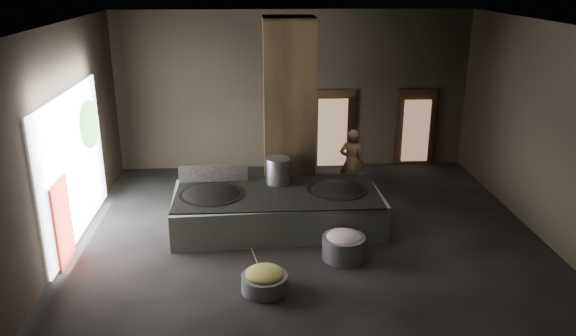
{
  "coord_description": "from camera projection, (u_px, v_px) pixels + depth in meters",
  "views": [
    {
      "loc": [
        -1.14,
        -11.25,
        5.45
      ],
      "look_at": [
        -0.39,
        0.73,
        1.25
      ],
      "focal_mm": 35.0,
      "sensor_mm": 36.0,
      "label": 1
    }
  ],
  "objects": [
    {
      "name": "doorway_far",
      "position": [
        415.0,
        128.0,
        16.5
      ],
      "size": [
        1.18,
        0.08,
        2.38
      ],
      "primitive_type": "cube",
      "color": "black",
      "rests_on": "ground"
    },
    {
      "name": "cook",
      "position": [
        352.0,
        162.0,
        14.35
      ],
      "size": [
        0.68,
        0.49,
        1.71
      ],
      "primitive_type": "imported",
      "rotation": [
        0.0,
        0.0,
        2.99
      ],
      "color": "#94744B",
      "rests_on": "ground"
    },
    {
      "name": "meat_basin",
      "position": [
        344.0,
        247.0,
        11.23
      ],
      "size": [
        1.03,
        1.03,
        0.47
      ],
      "primitive_type": "cylinder",
      "rotation": [
        0.0,
        0.0,
        0.22
      ],
      "color": "gray",
      "rests_on": "ground"
    },
    {
      "name": "veg_fill",
      "position": [
        264.0,
        273.0,
        10.04
      ],
      "size": [
        0.69,
        0.69,
        0.21
      ],
      "primitive_type": "ellipsoid",
      "color": "#8EAA52",
      "rests_on": "veg_basin"
    },
    {
      "name": "left_opening",
      "position": [
        74.0,
        165.0,
        11.83
      ],
      "size": [
        0.04,
        4.2,
        3.1
      ],
      "primitive_type": "cube",
      "color": "white",
      "rests_on": "ground"
    },
    {
      "name": "right_wall",
      "position": [
        543.0,
        130.0,
        12.02
      ],
      "size": [
        0.1,
        9.0,
        4.5
      ],
      "primitive_type": "cube",
      "color": "black",
      "rests_on": "ground"
    },
    {
      "name": "pillar",
      "position": [
        289.0,
        113.0,
        13.49
      ],
      "size": [
        1.2,
        1.2,
        4.5
      ],
      "primitive_type": "cube",
      "color": "black",
      "rests_on": "ground"
    },
    {
      "name": "doorway_far_glow",
      "position": [
        416.0,
        131.0,
        16.43
      ],
      "size": [
        0.78,
        0.04,
        1.85
      ],
      "primitive_type": "cube",
      "color": "#8C6647",
      "rests_on": "ground"
    },
    {
      "name": "doorway_near_glow",
      "position": [
        332.0,
        133.0,
        16.24
      ],
      "size": [
        0.84,
        0.04,
        2.0
      ],
      "primitive_type": "cube",
      "color": "#8C6647",
      "rests_on": "ground"
    },
    {
      "name": "doorway_near",
      "position": [
        334.0,
        130.0,
        16.36
      ],
      "size": [
        1.18,
        0.08,
        2.38
      ],
      "primitive_type": "cube",
      "color": "black",
      "rests_on": "ground"
    },
    {
      "name": "wok_left_rim",
      "position": [
        212.0,
        194.0,
        12.35
      ],
      "size": [
        1.48,
        1.48,
        0.05
      ],
      "primitive_type": "cylinder",
      "color": "black",
      "rests_on": "hearth_platform"
    },
    {
      "name": "stock_pot",
      "position": [
        278.0,
        171.0,
        12.9
      ],
      "size": [
        0.56,
        0.56,
        0.6
      ],
      "primitive_type": "cylinder",
      "color": "#9FA1A6",
      "rests_on": "hearth_platform"
    },
    {
      "name": "veg_basin",
      "position": [
        265.0,
        283.0,
        10.1
      ],
      "size": [
        0.86,
        0.86,
        0.31
      ],
      "primitive_type": "cylinder",
      "rotation": [
        0.0,
        0.0,
        -0.02
      ],
      "color": "gray",
      "rests_on": "ground"
    },
    {
      "name": "tree_silhouette",
      "position": [
        90.0,
        124.0,
        12.67
      ],
      "size": [
        0.28,
        1.1,
        1.1
      ],
      "primitive_type": "ellipsoid",
      "color": "#194714",
      "rests_on": "left_opening"
    },
    {
      "name": "platform_cap",
      "position": [
        277.0,
        192.0,
        12.48
      ],
      "size": [
        4.49,
        2.15,
        0.03
      ],
      "primitive_type": "cube",
      "color": "black",
      "rests_on": "hearth_platform"
    },
    {
      "name": "meat_fill",
      "position": [
        344.0,
        238.0,
        11.16
      ],
      "size": [
        0.72,
        0.72,
        0.27
      ],
      "primitive_type": "ellipsoid",
      "color": "tan",
      "rests_on": "meat_basin"
    },
    {
      "name": "splash_guard",
      "position": [
        213.0,
        173.0,
        13.03
      ],
      "size": [
        1.6,
        0.13,
        0.4
      ],
      "primitive_type": "cube",
      "rotation": [
        0.0,
        0.0,
        0.04
      ],
      "color": "black",
      "rests_on": "hearth_platform"
    },
    {
      "name": "back_wall",
      "position": [
        293.0,
        91.0,
        16.0
      ],
      "size": [
        10.0,
        0.1,
        4.5
      ],
      "primitive_type": "cube",
      "color": "black",
      "rests_on": "ground"
    },
    {
      "name": "wok_left",
      "position": [
        212.0,
        197.0,
        12.37
      ],
      "size": [
        1.45,
        1.45,
        0.4
      ],
      "primitive_type": "ellipsoid",
      "color": "black",
      "rests_on": "hearth_platform"
    },
    {
      "name": "wok_right_rim",
      "position": [
        337.0,
        190.0,
        12.61
      ],
      "size": [
        1.38,
        1.38,
        0.05
      ],
      "primitive_type": "cylinder",
      "color": "black",
      "rests_on": "hearth_platform"
    },
    {
      "name": "floor",
      "position": [
        308.0,
        233.0,
        12.48
      ],
      "size": [
        10.0,
        9.0,
        0.1
      ],
      "primitive_type": "cube",
      "color": "black",
      "rests_on": "ground"
    },
    {
      "name": "ladle",
      "position": [
        256.0,
        260.0,
        10.11
      ],
      "size": [
        0.17,
        0.31,
        0.6
      ],
      "primitive_type": "cylinder",
      "rotation": [
        0.49,
        0.0,
        -0.46
      ],
      "color": "#9FA1A6",
      "rests_on": "veg_basin"
    },
    {
      "name": "hearth_platform",
      "position": [
        277.0,
        209.0,
        12.62
      ],
      "size": [
        4.68,
        2.39,
        0.8
      ],
      "primitive_type": "cube",
      "rotation": [
        0.0,
        0.0,
        0.04
      ],
      "color": "#A2B4A3",
      "rests_on": "ground"
    },
    {
      "name": "ceiling",
      "position": [
        310.0,
        21.0,
        10.96
      ],
      "size": [
        10.0,
        9.0,
        0.1
      ],
      "primitive_type": "cube",
      "color": "black",
      "rests_on": "back_wall"
    },
    {
      "name": "front_wall",
      "position": [
        342.0,
        227.0,
        7.43
      ],
      "size": [
        10.0,
        0.1,
        4.5
      ],
      "primitive_type": "cube",
      "color": "black",
      "rests_on": "ground"
    },
    {
      "name": "pavilion_sliver",
      "position": [
        63.0,
        223.0,
        10.86
      ],
      "size": [
        0.05,
        0.9,
        1.7
      ],
      "primitive_type": "cube",
      "color": "maroon",
      "rests_on": "ground"
    },
    {
      "name": "left_wall",
      "position": [
        62.0,
        138.0,
        11.42
      ],
      "size": [
        0.1,
        9.0,
        4.5
      ],
      "primitive_type": "cube",
      "color": "black",
      "rests_on": "ground"
    },
    {
      "name": "wok_right",
      "position": [
        337.0,
        193.0,
        12.63
      ],
      "size": [
        1.35,
        1.35,
        0.38
      ],
      "primitive_type": "ellipsoid",
      "color": "black",
      "rests_on": "hearth_platform"
    }
  ]
}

